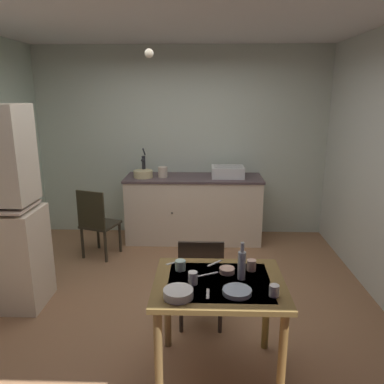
# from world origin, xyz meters

# --- Properties ---
(ground_plane) EXTENTS (5.14, 5.14, 0.00)m
(ground_plane) POSITION_xyz_m (0.00, 0.00, 0.00)
(ground_plane) COLOR #936848
(wall_back) EXTENTS (4.24, 0.10, 2.68)m
(wall_back) POSITION_xyz_m (0.00, 2.00, 1.34)
(wall_back) COLOR beige
(wall_back) RESTS_ON ground
(ceiling_slab) EXTENTS (4.24, 3.99, 0.10)m
(ceiling_slab) POSITION_xyz_m (0.00, 0.00, 2.73)
(ceiling_slab) COLOR silver
(counter_cabinet) EXTENTS (1.89, 0.64, 0.92)m
(counter_cabinet) POSITION_xyz_m (0.18, 1.63, 0.46)
(counter_cabinet) COLOR beige
(counter_cabinet) RESTS_ON ground
(sink_basin) EXTENTS (0.44, 0.34, 0.15)m
(sink_basin) POSITION_xyz_m (0.65, 1.63, 0.99)
(sink_basin) COLOR silver
(sink_basin) RESTS_ON counter_cabinet
(hand_pump) EXTENTS (0.05, 0.27, 0.39)m
(hand_pump) POSITION_xyz_m (-0.52, 1.67, 1.09)
(hand_pump) COLOR #232328
(hand_pump) RESTS_ON counter_cabinet
(mixing_bowl_counter) EXTENTS (0.26, 0.26, 0.10)m
(mixing_bowl_counter) POSITION_xyz_m (-0.51, 1.58, 0.97)
(mixing_bowl_counter) COLOR beige
(mixing_bowl_counter) RESTS_ON counter_cabinet
(stoneware_crock) EXTENTS (0.13, 0.13, 0.14)m
(stoneware_crock) POSITION_xyz_m (-0.24, 1.59, 0.99)
(stoneware_crock) COLOR beige
(stoneware_crock) RESTS_ON counter_cabinet
(dining_table) EXTENTS (0.92, 0.75, 0.76)m
(dining_table) POSITION_xyz_m (0.43, -1.06, 0.65)
(dining_table) COLOR brown
(dining_table) RESTS_ON ground
(chair_far_side) EXTENTS (0.40, 0.40, 0.86)m
(chair_far_side) POSITION_xyz_m (0.30, -0.46, 0.46)
(chair_far_side) COLOR #2D251F
(chair_far_side) RESTS_ON ground
(chair_by_counter) EXTENTS (0.51, 0.51, 0.90)m
(chair_by_counter) POSITION_xyz_m (-1.01, 0.97, 0.47)
(chair_by_counter) COLOR #312B20
(chair_by_counter) RESTS_ON ground
(serving_bowl_wide) EXTENTS (0.19, 0.19, 0.03)m
(serving_bowl_wide) POSITION_xyz_m (0.54, -1.23, 0.78)
(serving_bowl_wide) COLOR #9EB2C6
(serving_bowl_wide) RESTS_ON dining_table
(soup_bowl_small) EXTENTS (0.11, 0.11, 0.04)m
(soup_bowl_small) POSITION_xyz_m (0.49, -0.93, 0.78)
(soup_bowl_small) COLOR tan
(soup_bowl_small) RESTS_ON dining_table
(sauce_dish) EXTENTS (0.20, 0.20, 0.06)m
(sauce_dish) POSITION_xyz_m (0.16, -1.29, 0.79)
(sauce_dish) COLOR white
(sauce_dish) RESTS_ON dining_table
(mug_tall) EXTENTS (0.06, 0.06, 0.09)m
(mug_tall) POSITION_xyz_m (0.25, -1.11, 0.81)
(mug_tall) COLOR white
(mug_tall) RESTS_ON dining_table
(teacup_mint) EXTENTS (0.07, 0.07, 0.08)m
(teacup_mint) POSITION_xyz_m (0.68, -0.88, 0.80)
(teacup_mint) COLOR tan
(teacup_mint) RESTS_ON dining_table
(teacup_cream) EXTENTS (0.07, 0.07, 0.08)m
(teacup_cream) POSITION_xyz_m (0.78, -1.25, 0.80)
(teacup_cream) COLOR white
(teacup_cream) RESTS_ON dining_table
(mug_dark) EXTENTS (0.08, 0.08, 0.07)m
(mug_dark) POSITION_xyz_m (0.15, -0.89, 0.80)
(mug_dark) COLOR #ADD1C1
(mug_dark) RESTS_ON dining_table
(glass_bottle) EXTENTS (0.06, 0.06, 0.27)m
(glass_bottle) POSITION_xyz_m (0.59, -1.02, 0.87)
(glass_bottle) COLOR #B7BCC1
(glass_bottle) RESTS_ON dining_table
(table_knife) EXTENTS (0.17, 0.09, 0.00)m
(table_knife) POSITION_xyz_m (0.35, -0.97, 0.77)
(table_knife) COLOR silver
(table_knife) RESTS_ON dining_table
(teaspoon_near_bowl) EXTENTS (0.12, 0.09, 0.00)m
(teaspoon_near_bowl) POSITION_xyz_m (0.09, -0.78, 0.77)
(teaspoon_near_bowl) COLOR beige
(teaspoon_near_bowl) RESTS_ON dining_table
(teaspoon_by_cup) EXTENTS (0.12, 0.12, 0.00)m
(teaspoon_by_cup) POSITION_xyz_m (0.41, -0.78, 0.77)
(teaspoon_by_cup) COLOR beige
(teaspoon_by_cup) RESTS_ON dining_table
(serving_spoon) EXTENTS (0.02, 0.13, 0.00)m
(serving_spoon) POSITION_xyz_m (0.35, -1.24, 0.77)
(serving_spoon) COLOR beige
(serving_spoon) RESTS_ON dining_table
(pendant_bulb) EXTENTS (0.08, 0.08, 0.08)m
(pendant_bulb) POSITION_xyz_m (-0.17, 0.05, 2.38)
(pendant_bulb) COLOR #F9EFCC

